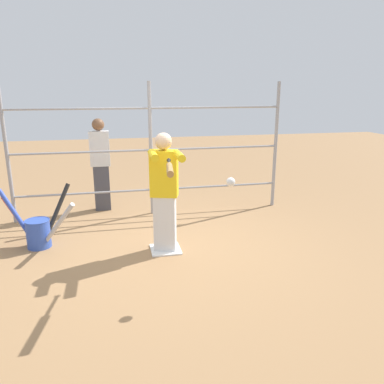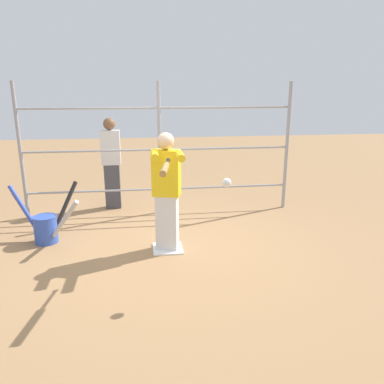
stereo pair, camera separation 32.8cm
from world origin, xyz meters
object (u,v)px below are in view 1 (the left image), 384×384
at_px(baseball_bat_swinging, 170,168).
at_px(softball_in_flight, 231,182).
at_px(batter, 165,189).
at_px(bat_bucket, 38,230).
at_px(bystander_behind_fence, 101,163).

bearing_deg(baseball_bat_swinging, softball_in_flight, 172.92).
distance_m(batter, baseball_bat_swinging, 1.07).
relative_size(batter, baseball_bat_swinging, 1.75).
bearing_deg(bat_bucket, bystander_behind_fence, -119.25).
height_order(batter, bystander_behind_fence, bystander_behind_fence).
distance_m(baseball_bat_swinging, bat_bucket, 2.44).
relative_size(baseball_bat_swinging, bat_bucket, 0.84).
bearing_deg(baseball_bat_swinging, bystander_behind_fence, -75.22).
bearing_deg(bat_bucket, batter, 163.49).
bearing_deg(baseball_bat_swinging, bat_bucket, -41.82).
distance_m(batter, softball_in_flight, 1.21).
height_order(bat_bucket, bystander_behind_fence, bystander_behind_fence).
bearing_deg(bat_bucket, softball_in_flight, 145.81).
xyz_separation_m(baseball_bat_swinging, bat_bucket, (1.62, -1.45, -1.10)).
relative_size(softball_in_flight, bystander_behind_fence, 0.06).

